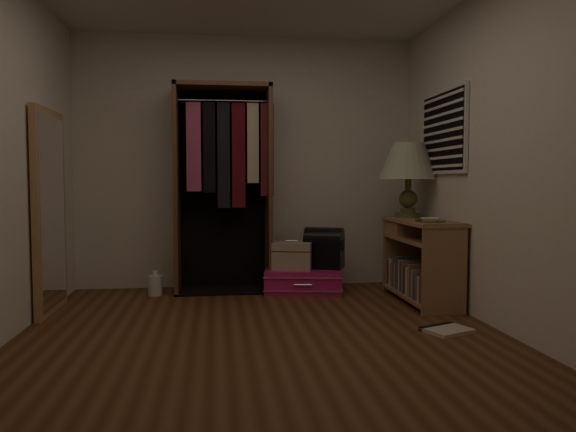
# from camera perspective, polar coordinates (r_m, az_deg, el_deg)

# --- Properties ---
(ground) EXTENTS (4.00, 4.00, 0.00)m
(ground) POSITION_cam_1_polar(r_m,az_deg,el_deg) (4.06, -2.53, -12.21)
(ground) COLOR #512F17
(ground) RESTS_ON ground
(room_walls) EXTENTS (3.52, 4.02, 2.60)m
(room_walls) POSITION_cam_1_polar(r_m,az_deg,el_deg) (3.98, -1.55, 9.29)
(room_walls) COLOR silver
(room_walls) RESTS_ON ground
(console_bookshelf) EXTENTS (0.42, 1.12, 0.75)m
(console_bookshelf) POSITION_cam_1_polar(r_m,az_deg,el_deg) (5.33, 13.19, -4.21)
(console_bookshelf) COLOR #9A6E4A
(console_bookshelf) RESTS_ON ground
(open_wardrobe) EXTENTS (0.97, 0.50, 2.05)m
(open_wardrobe) POSITION_cam_1_polar(r_m,az_deg,el_deg) (5.67, -6.31, 4.62)
(open_wardrobe) COLOR brown
(open_wardrobe) RESTS_ON ground
(floor_mirror) EXTENTS (0.06, 0.80, 1.70)m
(floor_mirror) POSITION_cam_1_polar(r_m,az_deg,el_deg) (5.09, -23.05, 0.42)
(floor_mirror) COLOR tan
(floor_mirror) RESTS_ON ground
(pink_suitcase) EXTENTS (0.85, 0.67, 0.23)m
(pink_suitcase) POSITION_cam_1_polar(r_m,az_deg,el_deg) (5.65, 1.54, -6.51)
(pink_suitcase) COLOR #C8186F
(pink_suitcase) RESTS_ON ground
(train_case) EXTENTS (0.46, 0.37, 0.29)m
(train_case) POSITION_cam_1_polar(r_m,az_deg,el_deg) (5.56, 0.39, -4.02)
(train_case) COLOR tan
(train_case) RESTS_ON pink_suitcase
(black_bag) EXTENTS (0.44, 0.37, 0.41)m
(black_bag) POSITION_cam_1_polar(r_m,az_deg,el_deg) (5.63, 3.68, -3.18)
(black_bag) COLOR black
(black_bag) RESTS_ON pink_suitcase
(table_lamp) EXTENTS (0.63, 0.63, 0.73)m
(table_lamp) POSITION_cam_1_polar(r_m,az_deg,el_deg) (5.60, 12.14, 5.29)
(table_lamp) COLOR #4A5428
(table_lamp) RESTS_ON console_bookshelf
(brass_tray) EXTENTS (0.29, 0.29, 0.02)m
(brass_tray) POSITION_cam_1_polar(r_m,az_deg,el_deg) (5.06, 14.32, -0.48)
(brass_tray) COLOR #A0723D
(brass_tray) RESTS_ON console_bookshelf
(ceramic_bowl) EXTENTS (0.23, 0.23, 0.04)m
(ceramic_bowl) POSITION_cam_1_polar(r_m,az_deg,el_deg) (4.94, 14.23, -0.41)
(ceramic_bowl) COLOR #B8D8B4
(ceramic_bowl) RESTS_ON console_bookshelf
(white_jug) EXTENTS (0.17, 0.17, 0.24)m
(white_jug) POSITION_cam_1_polar(r_m,az_deg,el_deg) (5.61, -13.33, -6.83)
(white_jug) COLOR silver
(white_jug) RESTS_ON ground
(floor_book) EXTENTS (0.40, 0.36, 0.03)m
(floor_book) POSITION_cam_1_polar(r_m,az_deg,el_deg) (4.36, 15.71, -11.05)
(floor_book) COLOR beige
(floor_book) RESTS_ON ground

